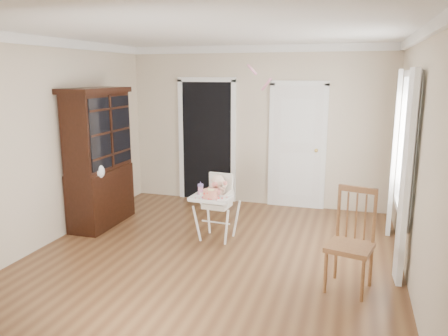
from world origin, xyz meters
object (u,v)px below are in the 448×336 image
(high_chair, at_px, (217,199))
(dining_chair, at_px, (351,243))
(cake, at_px, (210,194))
(china_cabinet, at_px, (99,158))
(sippy_cup, at_px, (201,189))

(high_chair, bearing_deg, dining_chair, -23.79)
(high_chair, distance_m, dining_chair, 2.01)
(cake, height_order, china_cabinet, china_cabinet)
(cake, relative_size, sippy_cup, 1.35)
(dining_chair, bearing_deg, sippy_cup, 169.72)
(cake, distance_m, sippy_cup, 0.21)
(cake, height_order, sippy_cup, sippy_cup)
(cake, bearing_deg, dining_chair, -22.59)
(sippy_cup, xyz_separation_m, china_cabinet, (-1.65, 0.18, 0.30))
(dining_chair, bearing_deg, high_chair, 165.12)
(high_chair, relative_size, cake, 3.67)
(china_cabinet, bearing_deg, dining_chair, -16.05)
(high_chair, height_order, sippy_cup, high_chair)
(china_cabinet, bearing_deg, high_chair, -2.83)
(high_chair, height_order, dining_chair, dining_chair)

